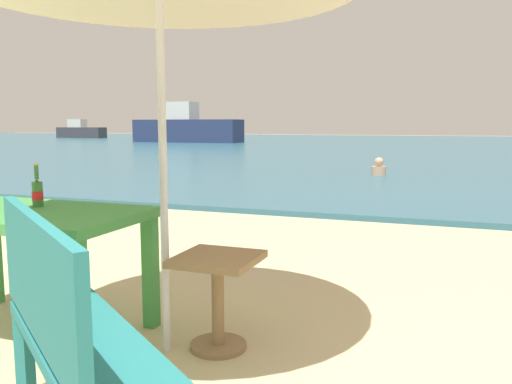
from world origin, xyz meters
TOP-DOWN VIEW (x-y plane):
  - sea_water at (0.00, 30.00)m, footprint 120.00×50.00m
  - picnic_table_green at (-1.17, 0.61)m, footprint 1.40×0.80m
  - beer_bottle_amber at (-1.17, 0.73)m, footprint 0.07×0.07m
  - side_table_wood at (-0.00, 0.80)m, footprint 0.44×0.44m
  - bench_teal_center at (-0.09, -0.31)m, footprint 1.18×1.01m
  - swimmer_person at (-0.34, 10.68)m, footprint 0.34×0.34m
  - boat_fishing_trawler at (-28.97, 35.77)m, footprint 4.42×1.21m
  - boat_sailboat at (-15.11, 29.08)m, footprint 7.22×1.97m

SIDE VIEW (x-z plane):
  - sea_water at x=0.00m, z-range 0.00..0.08m
  - swimmer_person at x=-0.34m, z-range 0.03..0.44m
  - side_table_wood at x=0.00m, z-range 0.08..0.62m
  - bench_teal_center at x=-0.09m, z-range 0.07..1.02m
  - picnic_table_green at x=-1.17m, z-range 0.27..1.03m
  - boat_fishing_trawler at x=-28.97m, z-range -0.15..1.46m
  - beer_bottle_amber at x=-1.17m, z-range 0.72..0.99m
  - boat_sailboat at x=-15.11m, z-range -0.29..2.34m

